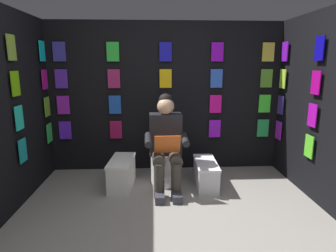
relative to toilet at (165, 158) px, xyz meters
The scene contains 7 objects.
display_wall_back 0.93m from the toilet, 92.92° to the right, with size 3.41×0.14×2.13m.
display_wall_left 1.95m from the toilet, 163.54° to the left, with size 0.14×2.04×2.13m.
display_wall_right 1.90m from the toilet, 16.99° to the left, with size 0.14×2.04×2.13m.
toilet is the anchor object (origin of this frame).
person_reading 0.35m from the toilet, 91.21° to the left, with size 0.53×0.69×1.19m.
comic_longbox_near 0.60m from the toilet, 15.30° to the left, with size 0.33×0.64×0.37m.
comic_longbox_far 0.57m from the toilet, 162.07° to the left, with size 0.28×0.66×0.33m.
Camera 1 is at (0.17, 2.10, 1.55)m, focal length 30.78 mm.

